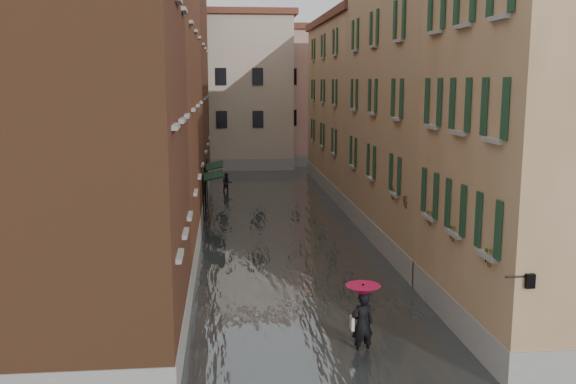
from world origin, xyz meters
name	(u,v)px	position (x,y,z in m)	size (l,w,h in m)	color
ground	(312,316)	(0.00, 0.00, 0.00)	(120.00, 120.00, 0.00)	#5E5D60
floodwater	(279,226)	(0.00, 13.00, 0.10)	(10.00, 60.00, 0.20)	#495051
building_left_near	(68,124)	(-7.00, -2.00, 6.50)	(6.00, 8.00, 13.00)	brown
building_left_mid	(128,113)	(-7.00, 9.00, 6.25)	(6.00, 14.00, 12.50)	brown
building_left_far	(160,91)	(-7.00, 24.00, 7.00)	(6.00, 16.00, 14.00)	brown
building_right_near	(558,147)	(7.00, -2.00, 5.75)	(6.00, 8.00, 11.50)	olive
building_right_mid	(437,106)	(7.00, 9.00, 6.50)	(6.00, 14.00, 13.00)	#9A855D
building_right_far	(366,109)	(7.00, 24.00, 5.75)	(6.00, 16.00, 11.50)	olive
building_end_cream	(221,94)	(-3.00, 38.00, 6.50)	(12.00, 9.00, 13.00)	#AFA58B
building_end_pink	(318,99)	(6.00, 40.00, 6.00)	(10.00, 9.00, 12.00)	tan
awning_near	(212,177)	(-3.49, 15.00, 2.46)	(1.09, 2.88, 2.80)	#16311C
awning_far	(214,167)	(-3.49, 19.12, 2.47)	(1.09, 3.08, 2.80)	#16311C
wall_lantern	(528,280)	(4.33, -6.00, 3.01)	(0.71, 0.22, 0.35)	black
window_planters	(433,207)	(4.12, 0.46, 3.51)	(0.59, 10.49, 0.84)	brown
pedestrian_main	(362,313)	(0.98, -3.17, 1.26)	(1.02, 1.02, 2.06)	black
pedestrian_far	(227,183)	(-2.68, 23.63, 0.72)	(0.70, 0.55, 1.45)	black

